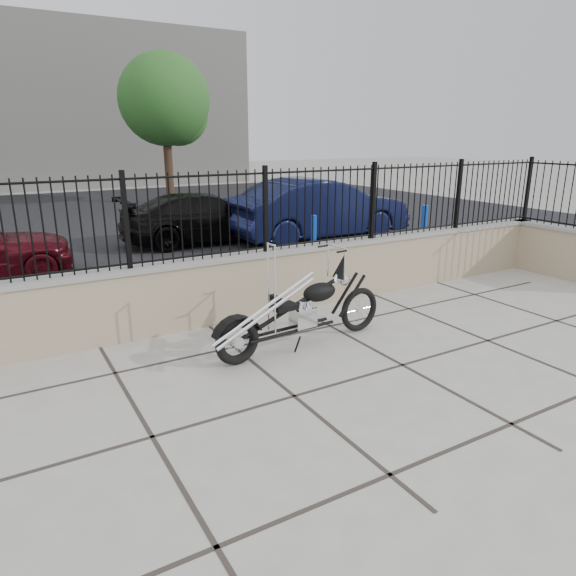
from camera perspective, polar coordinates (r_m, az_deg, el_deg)
The scene contains 12 objects.
ground_plane at distance 5.48m, azimuth 0.71°, elevation -11.94°, with size 90.00×90.00×0.00m, color #99968E.
parking_lot at distance 17.01m, azimuth -21.63°, elevation 6.63°, with size 30.00×30.00×0.00m, color black.
retaining_wall at distance 7.39m, azimuth -9.28°, elevation -0.43°, with size 14.00×0.36×0.96m, color gray.
wall_return at distance 11.01m, azimuth 29.01°, elevation 3.32°, with size 0.36×2.50×0.96m, color gray.
iron_fence at distance 7.16m, azimuth -9.69°, elevation 7.87°, with size 14.00×0.08×1.20m, color black.
background_building at distance 30.76m, azimuth -26.93°, elevation 17.54°, with size 22.00×6.00×8.00m, color beige.
chopper_motorcycle at distance 6.41m, azimuth 1.35°, elevation -0.66°, with size 2.39×0.42×1.43m, color black, non-canonical shape.
car_black at distance 13.21m, azimuth -9.12°, elevation 7.72°, with size 1.73×4.26×1.24m, color black.
car_blue at distance 13.40m, azimuth 3.49°, elevation 8.75°, with size 1.66×4.76×1.57m, color #0E1233.
bollard_b at distance 11.02m, azimuth 2.87°, elevation 5.52°, with size 0.12×0.12×1.00m, color #0C39BA.
bollard_c at distance 12.09m, azimuth 14.84°, elevation 6.27°, with size 0.13×0.13×1.12m, color #0C26C0.
tree_right at distance 21.19m, azimuth -13.61°, elevation 20.11°, with size 3.43×3.43×5.79m.
Camera 1 is at (-2.48, -4.13, 2.63)m, focal length 32.00 mm.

